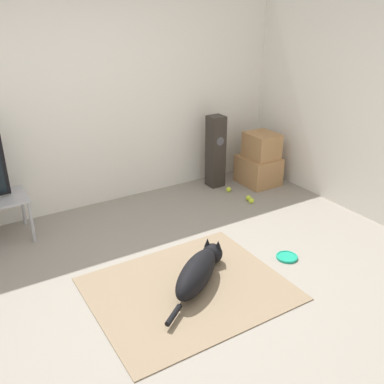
{
  "coord_description": "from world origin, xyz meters",
  "views": [
    {
      "loc": [
        -1.42,
        -2.6,
        2.27
      ],
      "look_at": [
        0.71,
        0.88,
        0.45
      ],
      "focal_mm": 40.0,
      "sensor_mm": 36.0,
      "label": 1
    }
  ],
  "objects": [
    {
      "name": "ground_plane",
      "position": [
        0.0,
        0.0,
        0.0
      ],
      "size": [
        12.0,
        12.0,
        0.0
      ],
      "primitive_type": "plane",
      "color": "gray"
    },
    {
      "name": "wall_back",
      "position": [
        0.0,
        2.1,
        1.27
      ],
      "size": [
        8.0,
        0.06,
        2.55
      ],
      "color": "silver",
      "rests_on": "ground_plane"
    },
    {
      "name": "area_rug",
      "position": [
        0.13,
        0.0,
        0.01
      ],
      "size": [
        1.63,
        1.34,
        0.01
      ],
      "color": "#847056",
      "rests_on": "ground_plane"
    },
    {
      "name": "dog",
      "position": [
        0.24,
        0.01,
        0.14
      ],
      "size": [
        0.91,
        0.7,
        0.27
      ],
      "color": "black",
      "rests_on": "area_rug"
    },
    {
      "name": "frisbee",
      "position": [
        1.2,
        -0.08,
        0.01
      ],
      "size": [
        0.21,
        0.21,
        0.03
      ],
      "color": "#199E7A",
      "rests_on": "ground_plane"
    },
    {
      "name": "cardboard_box_lower",
      "position": [
        2.17,
        1.54,
        0.18
      ],
      "size": [
        0.45,
        0.51,
        0.37
      ],
      "color": "#A87A4C",
      "rests_on": "ground_plane"
    },
    {
      "name": "cardboard_box_upper",
      "position": [
        2.18,
        1.53,
        0.54
      ],
      "size": [
        0.36,
        0.41,
        0.33
      ],
      "color": "#A87A4C",
      "rests_on": "cardboard_box_lower"
    },
    {
      "name": "floor_speaker",
      "position": [
        1.62,
        1.78,
        0.48
      ],
      "size": [
        0.2,
        0.2,
        0.95
      ],
      "color": "#2D2823",
      "rests_on": "ground_plane"
    },
    {
      "name": "tennis_ball_by_boxes",
      "position": [
        1.65,
        1.5,
        0.03
      ],
      "size": [
        0.07,
        0.07,
        0.07
      ],
      "color": "#C6E033",
      "rests_on": "ground_plane"
    },
    {
      "name": "tennis_ball_near_speaker",
      "position": [
        1.7,
        1.15,
        0.03
      ],
      "size": [
        0.07,
        0.07,
        0.07
      ],
      "color": "#C6E033",
      "rests_on": "ground_plane"
    },
    {
      "name": "tennis_ball_loose_on_carpet",
      "position": [
        1.69,
        1.08,
        0.03
      ],
      "size": [
        0.07,
        0.07,
        0.07
      ],
      "color": "#C6E033",
      "rests_on": "ground_plane"
    }
  ]
}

